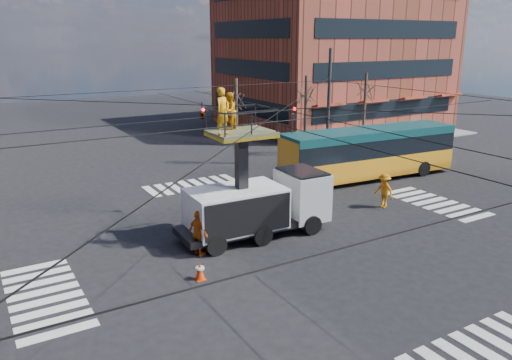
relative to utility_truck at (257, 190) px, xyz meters
The scene contains 13 objects.
ground 2.49m from the utility_truck, 59.13° to the right, with size 120.00×120.00×0.00m, color black.
sidewalk_ne 29.48m from the utility_truck, 42.54° to the left, with size 18.00×18.00×0.12m, color slate.
crosswalks 2.48m from the utility_truck, 59.13° to the right, with size 22.40×22.40×0.02m, color silver, non-canonical shape.
building_ne 32.55m from the utility_truck, 45.27° to the left, with size 20.06×16.06×14.00m.
overhead_network 2.36m from the utility_truck, 50.13° to the right, with size 24.24×24.24×8.00m.
tree_a 13.85m from the utility_truck, 65.41° to the left, with size 2.00×2.00×6.00m.
tree_b 17.20m from the utility_truck, 46.71° to the left, with size 2.00×2.00×6.00m.
tree_c 21.72m from the utility_truck, 35.03° to the left, with size 2.00×2.00×6.00m.
utility_truck is the anchor object (origin of this frame).
city_bus 11.92m from the utility_truck, 22.65° to the left, with size 12.09×3.50×3.20m.
traffic_cone 5.25m from the utility_truck, 146.51° to the right, with size 0.36×0.36×0.72m, color red.
worker_ground 3.51m from the utility_truck, 167.61° to the right, with size 1.14×0.47×1.94m, color orange.
flagger 7.79m from the utility_truck, ahead, with size 1.20×0.69×1.86m, color orange.
Camera 1 is at (-11.64, -17.24, 8.71)m, focal length 35.00 mm.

